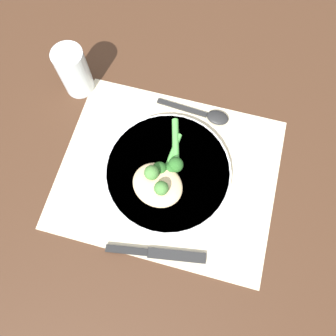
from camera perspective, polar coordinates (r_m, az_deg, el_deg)
ground_plane at (r=0.68m, az=0.00°, el=-0.92°), size 3.00×3.00×0.00m
placemat at (r=0.68m, az=0.00°, el=-0.86°), size 0.44×0.36×0.00m
plate at (r=0.67m, az=0.00°, el=-0.59°), size 0.26×0.26×0.01m
chicken_fillet at (r=0.64m, az=-1.82°, el=-2.95°), size 0.12×0.11×0.03m
pesto_dollop_primary at (r=0.62m, az=-2.87°, el=-0.82°), size 0.03×0.03×0.03m
pesto_dollop_secondary at (r=0.61m, az=-0.76°, el=-3.65°), size 0.03×0.03×0.03m
broccoli_stalk_left at (r=0.65m, az=-0.68°, el=0.18°), size 0.05×0.10×0.03m
broccoli_stalk_rear at (r=0.66m, az=1.10°, el=1.60°), size 0.05×0.13×0.03m
knife at (r=0.64m, az=-2.42°, el=-14.58°), size 0.19×0.05×0.01m
spoon at (r=0.73m, az=7.27°, el=9.08°), size 0.16×0.04×0.01m
water_glass at (r=0.75m, az=-16.06°, el=15.88°), size 0.06×0.06×0.11m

